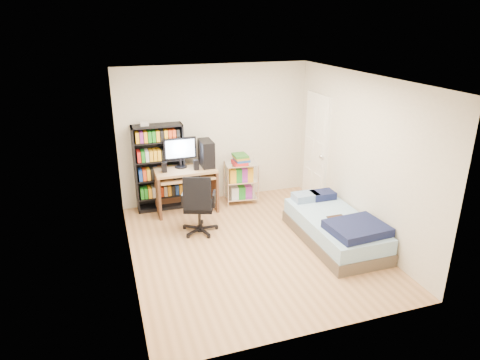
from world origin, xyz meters
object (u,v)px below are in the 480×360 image
object	(u,v)px
media_shelf	(159,167)
office_chair	(199,214)
computer_desk	(191,171)
bed	(335,228)

from	to	relation	value
media_shelf	office_chair	xyz separation A→B (m)	(0.43, -1.14, -0.47)
media_shelf	office_chair	size ratio (longest dim) A/B	1.61
media_shelf	office_chair	distance (m)	1.31
computer_desk	bed	size ratio (longest dim) A/B	0.71
media_shelf	bed	size ratio (longest dim) A/B	0.87
computer_desk	bed	world-z (taller)	computer_desk
computer_desk	bed	distance (m)	2.68
bed	computer_desk	bearing A→B (deg)	133.70
media_shelf	computer_desk	distance (m)	0.55
computer_desk	office_chair	xyz separation A→B (m)	(-0.08, -0.96, -0.39)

